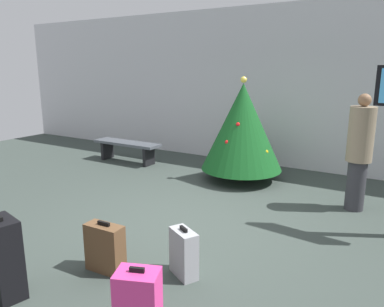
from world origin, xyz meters
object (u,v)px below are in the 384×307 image
at_px(suitcase_1, 138,305).
at_px(holiday_tree, 242,127).
at_px(waiting_bench, 127,147).
at_px(suitcase_0, 4,258).
at_px(suitcase_2, 105,248).
at_px(traveller_0, 359,150).
at_px(suitcase_3, 184,253).

bearing_deg(suitcase_1, holiday_tree, 103.51).
xyz_separation_m(waiting_bench, suitcase_0, (2.48, -4.63, 0.03)).
height_order(waiting_bench, suitcase_1, suitcase_1).
height_order(suitcase_0, suitcase_2, suitcase_0).
xyz_separation_m(traveller_0, suitcase_1, (-1.08, -3.96, -0.65)).
bearing_deg(traveller_0, suitcase_2, -121.45).
bearing_deg(suitcase_3, suitcase_1, -79.31).
xyz_separation_m(traveller_0, suitcase_3, (-1.26, -2.98, -0.69)).
distance_m(suitcase_1, suitcase_2, 1.15).
bearing_deg(suitcase_0, traveller_0, 58.77).
xyz_separation_m(suitcase_0, suitcase_1, (1.46, 0.22, -0.10)).
height_order(traveller_0, suitcase_2, traveller_0).
bearing_deg(suitcase_2, suitcase_3, 24.55).
distance_m(holiday_tree, suitcase_1, 4.66).
distance_m(holiday_tree, suitcase_2, 3.93).
height_order(waiting_bench, suitcase_2, suitcase_2).
bearing_deg(holiday_tree, waiting_bench, -178.79).
bearing_deg(traveller_0, suitcase_3, -112.90).
relative_size(suitcase_2, suitcase_3, 1.03).
height_order(holiday_tree, suitcase_0, holiday_tree).
relative_size(waiting_bench, suitcase_0, 2.03).
xyz_separation_m(holiday_tree, suitcase_3, (0.89, -3.49, -0.80)).
distance_m(suitcase_0, suitcase_3, 1.75).
bearing_deg(waiting_bench, suitcase_2, -51.90).
bearing_deg(waiting_bench, holiday_tree, 1.21).
distance_m(holiday_tree, traveller_0, 2.21).
distance_m(traveller_0, suitcase_2, 3.97).
xyz_separation_m(suitcase_0, suitcase_3, (1.27, 1.19, -0.14)).
height_order(traveller_0, suitcase_1, traveller_0).
xyz_separation_m(holiday_tree, suitcase_2, (0.11, -3.85, -0.79)).
relative_size(holiday_tree, suitcase_3, 3.63).
relative_size(traveller_0, suitcase_3, 3.25).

